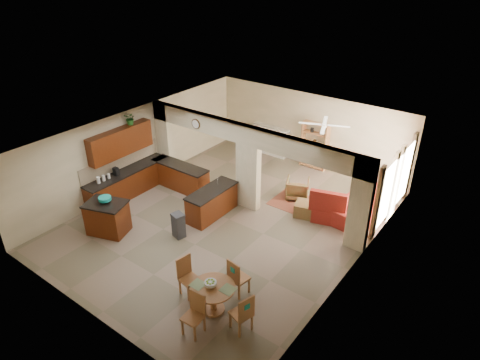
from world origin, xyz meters
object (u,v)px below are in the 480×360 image
Objects in this scene: dining_table at (213,294)px; sofa at (367,204)px; kitchen_island at (107,218)px; armchair at (297,188)px.

dining_table is 0.39× the size of sofa.
kitchen_island reaches higher than dining_table.
kitchen_island is 7.93m from sofa.
dining_table is at bearing 76.39° from armchair.
dining_table is (4.51, -0.58, -0.03)m from kitchen_island.
dining_table is 6.15m from sofa.
kitchen_island is at bearing 31.68° from armchair.
kitchen_island is at bearing 172.73° from dining_table.
dining_table is 1.35× the size of armchair.
kitchen_island is at bearing 138.20° from sofa.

